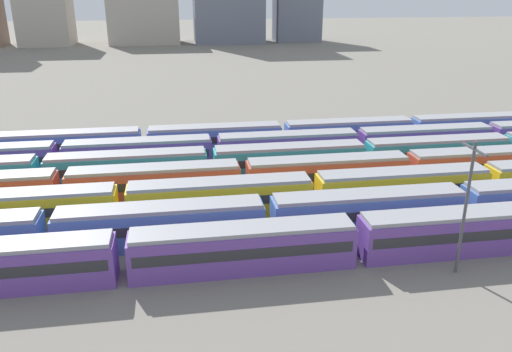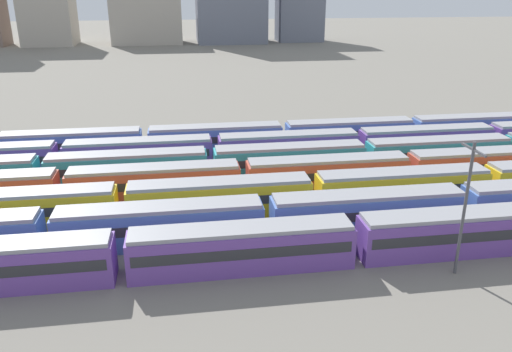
{
  "view_description": "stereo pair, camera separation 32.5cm",
  "coord_description": "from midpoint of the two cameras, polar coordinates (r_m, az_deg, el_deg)",
  "views": [
    {
      "loc": [
        22.57,
        -36.0,
        21.62
      ],
      "look_at": [
        30.71,
        15.6,
        2.04
      ],
      "focal_mm": 35.97,
      "sensor_mm": 36.0,
      "label": 1
    },
    {
      "loc": [
        22.89,
        -36.05,
        21.62
      ],
      "look_at": [
        30.71,
        15.6,
        2.04
      ],
      "focal_mm": 35.97,
      "sensor_mm": 36.0,
      "label": 2
    }
  ],
  "objects": [
    {
      "name": "train_track_0",
      "position": [
        41.3,
        -1.36,
        -7.97
      ],
      "size": [
        93.6,
        3.06,
        3.75
      ],
      "color": "#6B429E",
      "rests_on": "ground_plane"
    },
    {
      "name": "train_track_4",
      "position": [
        64.14,
        12.18,
        2.17
      ],
      "size": [
        112.5,
        3.06,
        3.75
      ],
      "color": "teal",
      "rests_on": "ground_plane"
    },
    {
      "name": "distant_building_2",
      "position": [
        209.58,
        -12.05,
        17.27
      ],
      "size": [
        26.34,
        17.34,
        22.38
      ],
      "primitive_type": "cube",
      "color": "#B2A899",
      "rests_on": "ground_plane"
    },
    {
      "name": "train_track_6",
      "position": [
        70.22,
        -4.36,
        4.18
      ],
      "size": [
        93.6,
        3.06,
        3.75
      ],
      "color": "#4C70BC",
      "rests_on": "ground_plane"
    },
    {
      "name": "train_track_5",
      "position": [
        69.1,
        11.44,
        3.55
      ],
      "size": [
        112.5,
        3.06,
        3.75
      ],
      "color": "#6B429E",
      "rests_on": "ground_plane"
    },
    {
      "name": "distant_building_1",
      "position": [
        214.25,
        -22.27,
        17.65
      ],
      "size": [
        18.34,
        17.58,
        32.31
      ],
      "primitive_type": "cube",
      "color": "#B2A899",
      "rests_on": "ground_plane"
    },
    {
      "name": "train_track_2",
      "position": [
        50.56,
        -3.84,
        -2.45
      ],
      "size": [
        93.6,
        3.06,
        3.75
      ],
      "color": "yellow",
      "rests_on": "ground_plane"
    },
    {
      "name": "train_track_1",
      "position": [
        46.29,
        1.42,
        -4.67
      ],
      "size": [
        74.7,
        3.06,
        3.75
      ],
      "color": "#4C70BC",
      "rests_on": "ground_plane"
    },
    {
      "name": "train_track_3",
      "position": [
        60.85,
        16.68,
        0.75
      ],
      "size": [
        112.5,
        3.06,
        3.75
      ],
      "color": "#BC4C38",
      "rests_on": "ground_plane"
    },
    {
      "name": "catenary_pole_0",
      "position": [
        42.06,
        22.45,
        -2.88
      ],
      "size": [
        0.24,
        3.2,
        10.91
      ],
      "color": "#4C4C51",
      "rests_on": "ground_plane"
    },
    {
      "name": "distant_building_4",
      "position": [
        214.95,
        4.94,
        18.44
      ],
      "size": [
        17.66,
        13.21,
        27.97
      ],
      "primitive_type": "cube",
      "color": "slate",
      "rests_on": "ground_plane"
    }
  ]
}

